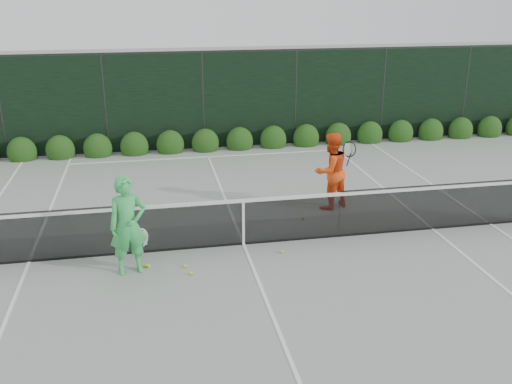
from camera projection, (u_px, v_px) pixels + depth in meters
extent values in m
plane|color=gray|center=(244.00, 245.00, 11.49)|extent=(80.00, 80.00, 0.00)
cube|color=black|center=(21.00, 238.00, 10.57)|extent=(4.40, 0.01, 1.02)
cube|color=black|center=(243.00, 223.00, 11.33)|extent=(4.00, 0.01, 0.96)
cube|color=black|center=(439.00, 207.00, 12.06)|extent=(4.40, 0.01, 1.02)
cube|color=white|center=(243.00, 201.00, 11.17)|extent=(12.80, 0.03, 0.07)
cube|color=black|center=(244.00, 244.00, 11.48)|extent=(12.80, 0.02, 0.04)
cube|color=white|center=(243.00, 224.00, 11.33)|extent=(0.05, 0.03, 0.91)
imported|color=#39C25C|center=(128.00, 226.00, 10.09)|extent=(0.74, 0.57, 1.82)
torus|color=white|center=(141.00, 238.00, 10.33)|extent=(0.28, 0.16, 0.30)
cylinder|color=black|center=(141.00, 250.00, 10.41)|extent=(0.10, 0.03, 0.30)
imported|color=#FF4E15|center=(331.00, 171.00, 13.13)|extent=(1.07, 0.96, 1.80)
torus|color=black|center=(349.00, 149.00, 12.81)|extent=(0.30, 0.12, 0.30)
cylinder|color=black|center=(349.00, 159.00, 12.90)|extent=(0.10, 0.03, 0.30)
cube|color=white|center=(490.00, 224.00, 12.46)|extent=(0.06, 23.77, 0.01)
cube|color=white|center=(29.00, 262.00, 10.75)|extent=(0.06, 23.77, 0.01)
cube|color=white|center=(432.00, 229.00, 12.22)|extent=(0.06, 23.77, 0.01)
cube|color=white|center=(193.00, 118.00, 22.46)|extent=(11.03, 0.06, 0.01)
cube|color=white|center=(208.00, 157.00, 17.40)|extent=(8.23, 0.06, 0.01)
cube|color=white|center=(244.00, 244.00, 11.49)|extent=(0.06, 12.80, 0.01)
cube|color=black|center=(203.00, 101.00, 17.91)|extent=(32.00, 0.06, 3.00)
cube|color=#262826|center=(201.00, 52.00, 17.39)|extent=(32.00, 0.06, 0.06)
cylinder|color=#262826|center=(1.00, 109.00, 16.84)|extent=(0.08, 0.08, 3.00)
cylinder|color=#262826|center=(105.00, 105.00, 17.37)|extent=(0.08, 0.08, 3.00)
cylinder|color=#262826|center=(203.00, 101.00, 17.91)|extent=(0.08, 0.08, 3.00)
cylinder|color=#262826|center=(295.00, 98.00, 18.44)|extent=(0.08, 0.08, 3.00)
cylinder|color=#262826|center=(383.00, 95.00, 18.98)|extent=(0.08, 0.08, 3.00)
cylinder|color=#262826|center=(465.00, 92.00, 19.51)|extent=(0.08, 0.08, 3.00)
ellipsoid|color=#163C10|center=(22.00, 152.00, 17.03)|extent=(0.86, 0.65, 0.94)
ellipsoid|color=#163C10|center=(60.00, 150.00, 17.23)|extent=(0.86, 0.65, 0.94)
ellipsoid|color=#163C10|center=(98.00, 149.00, 17.43)|extent=(0.86, 0.65, 0.94)
ellipsoid|color=#163C10|center=(134.00, 147.00, 17.62)|extent=(0.86, 0.65, 0.94)
ellipsoid|color=#163C10|center=(170.00, 145.00, 17.82)|extent=(0.86, 0.65, 0.94)
ellipsoid|color=#163C10|center=(205.00, 143.00, 18.01)|extent=(0.86, 0.65, 0.94)
ellipsoid|color=#163C10|center=(240.00, 142.00, 18.21)|extent=(0.86, 0.65, 0.94)
ellipsoid|color=#163C10|center=(273.00, 140.00, 18.40)|extent=(0.86, 0.65, 0.94)
ellipsoid|color=#163C10|center=(306.00, 138.00, 18.60)|extent=(0.86, 0.65, 0.94)
ellipsoid|color=#163C10|center=(338.00, 137.00, 18.80)|extent=(0.86, 0.65, 0.94)
ellipsoid|color=#163C10|center=(370.00, 135.00, 18.99)|extent=(0.86, 0.65, 0.94)
ellipsoid|color=#163C10|center=(401.00, 134.00, 19.19)|extent=(0.86, 0.65, 0.94)
ellipsoid|color=#163C10|center=(431.00, 132.00, 19.38)|extent=(0.86, 0.65, 0.94)
ellipsoid|color=#163C10|center=(460.00, 131.00, 19.58)|extent=(0.86, 0.65, 0.94)
ellipsoid|color=#163C10|center=(489.00, 129.00, 19.78)|extent=(0.86, 0.65, 0.94)
sphere|color=#C3DF31|center=(132.00, 237.00, 11.76)|extent=(0.07, 0.07, 0.07)
sphere|color=#C3DF31|center=(146.00, 265.00, 10.56)|extent=(0.07, 0.07, 0.07)
sphere|color=#C3DF31|center=(191.00, 273.00, 10.27)|extent=(0.07, 0.07, 0.07)
sphere|color=#C3DF31|center=(149.00, 266.00, 10.53)|extent=(0.07, 0.07, 0.07)
sphere|color=#C3DF31|center=(185.00, 266.00, 10.54)|extent=(0.07, 0.07, 0.07)
sphere|color=#C3DF31|center=(303.00, 218.00, 12.69)|extent=(0.07, 0.07, 0.07)
sphere|color=#C3DF31|center=(282.00, 251.00, 11.11)|extent=(0.07, 0.07, 0.07)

